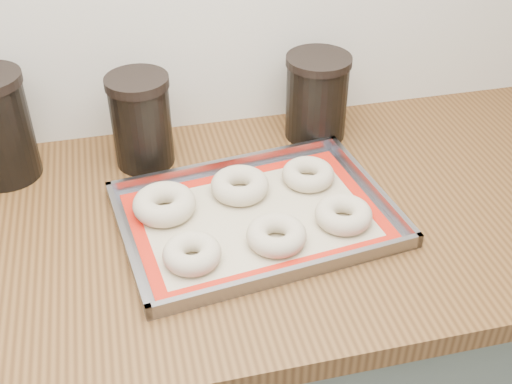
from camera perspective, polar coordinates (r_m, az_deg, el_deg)
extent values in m
cube|color=slate|center=(1.47, -0.44, -16.38)|extent=(3.00, 0.65, 0.86)
cube|color=brown|center=(1.14, -0.55, -2.65)|extent=(3.06, 0.68, 0.04)
cube|color=gray|center=(1.11, 0.00, -2.40)|extent=(0.50, 0.38, 0.00)
cube|color=gray|center=(1.23, -2.62, 2.46)|extent=(0.46, 0.07, 0.02)
cube|color=gray|center=(1.00, 3.26, -7.26)|extent=(0.46, 0.07, 0.02)
cube|color=gray|center=(1.07, -11.43, -4.49)|extent=(0.05, 0.33, 0.02)
cube|color=gray|center=(1.19, 10.22, 0.50)|extent=(0.05, 0.33, 0.02)
cube|color=#C6B793|center=(1.11, 0.00, -2.29)|extent=(0.45, 0.34, 0.00)
cube|color=red|center=(1.21, -2.22, 1.48)|extent=(0.42, 0.07, 0.00)
cube|color=red|center=(1.02, 2.66, -6.66)|extent=(0.42, 0.07, 0.00)
cube|color=red|center=(1.07, -10.02, -4.53)|extent=(0.05, 0.25, 0.00)
cube|color=red|center=(1.18, 9.07, -0.09)|extent=(0.05, 0.25, 0.00)
torus|color=beige|center=(1.02, -5.71, -5.46)|extent=(0.11, 0.11, 0.03)
torus|color=beige|center=(1.05, 1.83, -3.85)|extent=(0.11, 0.11, 0.03)
torus|color=beige|center=(1.10, 7.79, -1.99)|extent=(0.10, 0.10, 0.03)
torus|color=beige|center=(1.12, -8.15, -1.07)|extent=(0.14, 0.14, 0.04)
torus|color=beige|center=(1.16, -1.45, 0.60)|extent=(0.13, 0.13, 0.04)
torus|color=beige|center=(1.19, 4.65, 1.58)|extent=(0.11, 0.11, 0.03)
cylinder|color=black|center=(1.24, -10.11, 5.86)|extent=(0.11, 0.11, 0.16)
cylinder|color=black|center=(1.20, -10.57, 9.59)|extent=(0.12, 0.12, 0.02)
cylinder|color=black|center=(1.31, 5.39, 8.10)|extent=(0.12, 0.12, 0.16)
cylinder|color=black|center=(1.28, 5.61, 11.55)|extent=(0.13, 0.13, 0.02)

